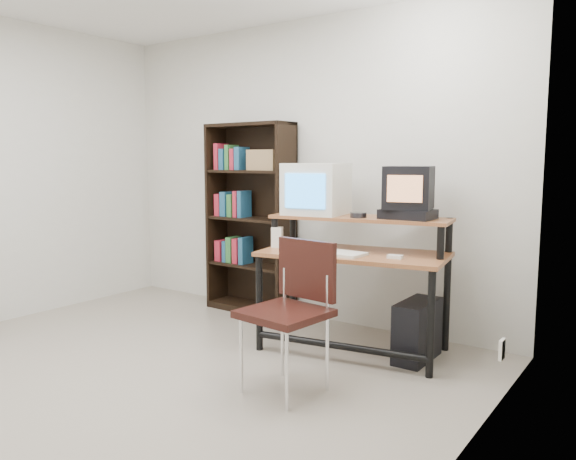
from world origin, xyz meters
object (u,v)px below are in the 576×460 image
Objects in this scene: crt_tv at (409,188)px; bookshelf at (252,216)px; crt_monitor at (317,190)px; pc_tower at (417,331)px; school_chair at (293,299)px; computer_desk at (355,256)px.

bookshelf is at bearing 158.18° from crt_tv.
pc_tower is at bearing -9.28° from crt_monitor.
crt_tv is 1.68m from bookshelf.
crt_tv is (0.70, 0.11, 0.03)m from crt_monitor.
crt_tv is at bearing -6.99° from bookshelf.
crt_monitor is at bearing -19.38° from bookshelf.
school_chair is (-0.29, -1.03, -0.64)m from crt_tv.
school_chair is at bearing -97.03° from computer_desk.
computer_desk is at bearing -165.24° from crt_tv.
crt_monitor is 1.08× the size of pc_tower.
crt_tv is 1.01m from pc_tower.
school_chair is (0.04, -0.85, -0.14)m from computer_desk.
crt_tv is at bearing 140.65° from pc_tower.
crt_monitor is at bearing 120.90° from school_chair.
bookshelf is at bearing 143.12° from school_chair.
pc_tower is at bearing -52.69° from crt_tv.
crt_tv reaches higher than computer_desk.
bookshelf is (-0.93, 0.36, -0.28)m from crt_monitor.
crt_monitor is (-0.37, 0.07, 0.47)m from computer_desk.
crt_monitor is at bearing 175.55° from crt_tv.
crt_tv is 0.86× the size of pc_tower.
pc_tower is 0.49× the size of school_chair.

